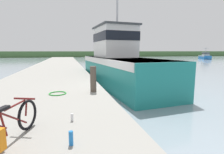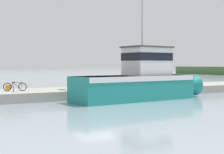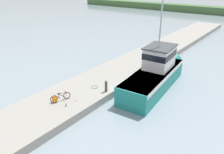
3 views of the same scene
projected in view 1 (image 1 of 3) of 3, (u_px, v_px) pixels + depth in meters
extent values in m
plane|color=#84939E|center=(126.00, 98.00, 8.83)|extent=(320.00, 320.00, 0.00)
cube|color=gray|center=(42.00, 96.00, 7.81)|extent=(5.30, 80.00, 0.70)
cube|color=#426638|center=(147.00, 54.00, 74.06)|extent=(180.00, 5.00, 2.16)
cube|color=teal|center=(121.00, 72.00, 11.78)|extent=(3.80, 10.13, 1.89)
cone|color=teal|center=(98.00, 65.00, 17.22)|extent=(1.95, 1.94, 1.79)
cube|color=white|center=(121.00, 61.00, 11.66)|extent=(3.84, 9.94, 0.38)
cube|color=white|center=(115.00, 42.00, 12.63)|extent=(2.61, 3.40, 2.12)
cube|color=black|center=(115.00, 37.00, 12.58)|extent=(2.66, 3.47, 0.59)
cube|color=#3D4247|center=(115.00, 27.00, 12.47)|extent=(2.82, 3.68, 0.12)
cube|color=#236BB2|center=(205.00, 57.00, 49.50)|extent=(3.45, 4.77, 1.00)
cone|color=#236BB2|center=(208.00, 58.00, 46.98)|extent=(1.17, 1.08, 0.95)
cube|color=beige|center=(205.00, 56.00, 49.44)|extent=(3.45, 4.70, 0.20)
cube|color=beige|center=(206.00, 54.00, 48.83)|extent=(1.99, 1.88, 0.82)
cube|color=black|center=(206.00, 54.00, 48.81)|extent=(2.03, 1.92, 0.23)
cube|color=#3D4247|center=(206.00, 53.00, 48.76)|extent=(2.15, 2.03, 0.12)
cylinder|color=#B2B2B7|center=(206.00, 50.00, 48.84)|extent=(0.14, 0.14, 1.50)
cylinder|color=#B2B2B7|center=(206.00, 48.00, 48.79)|extent=(1.69, 0.75, 0.10)
torus|color=black|center=(28.00, 115.00, 3.66)|extent=(0.27, 0.61, 0.63)
cylinder|color=maroon|center=(3.00, 124.00, 2.96)|extent=(0.09, 0.15, 0.48)
cylinder|color=maroon|center=(14.00, 118.00, 3.24)|extent=(0.28, 0.67, 0.49)
cylinder|color=maroon|center=(15.00, 105.00, 3.26)|extent=(0.24, 0.55, 0.05)
cylinder|color=maroon|center=(26.00, 108.00, 3.60)|extent=(0.07, 0.11, 0.32)
cylinder|color=maroon|center=(24.00, 99.00, 3.54)|extent=(0.43, 0.19, 0.04)
cube|color=black|center=(3.00, 109.00, 2.94)|extent=(0.18, 0.26, 0.05)
cylinder|color=#51473D|center=(93.00, 79.00, 7.02)|extent=(0.25, 0.25, 1.03)
torus|color=green|center=(58.00, 93.00, 6.72)|extent=(0.66, 0.66, 0.04)
cylinder|color=silver|center=(72.00, 117.00, 4.12)|extent=(0.06, 0.06, 0.18)
cylinder|color=blue|center=(71.00, 138.00, 3.05)|extent=(0.08, 0.08, 0.26)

